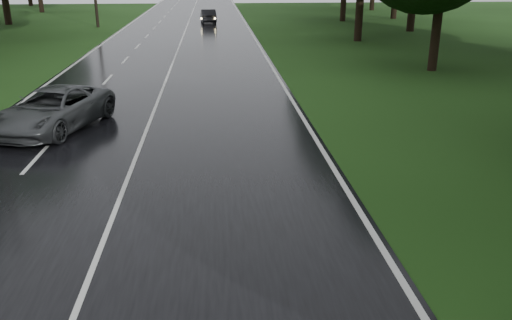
{
  "coord_description": "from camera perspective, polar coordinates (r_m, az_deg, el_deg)",
  "views": [
    {
      "loc": [
        2.43,
        -7.47,
        5.52
      ],
      "look_at": [
        3.4,
        4.53,
        1.1
      ],
      "focal_mm": 37.15,
      "sensor_mm": 36.0,
      "label": 1
    }
  ],
  "objects": [
    {
      "name": "tree_left_f",
      "position": [
        60.25,
        -25.06,
        13.08
      ],
      "size": [
        9.38,
        9.38,
        14.66
      ],
      "primitive_type": null,
      "color": "black",
      "rests_on": "ground"
    },
    {
      "name": "utility_pole_far",
      "position": [
        54.53,
        -16.63,
        13.54
      ],
      "size": [
        1.8,
        0.28,
        10.77
      ],
      "primitive_type": null,
      "color": "black",
      "rests_on": "ground"
    },
    {
      "name": "tree_right_e",
      "position": [
        43.23,
        10.87,
        12.48
      ],
      "size": [
        9.43,
        9.43,
        14.73
      ],
      "primitive_type": null,
      "color": "black",
      "rests_on": "ground"
    },
    {
      "name": "tree_right_d",
      "position": [
        31.74,
        18.38,
        9.14
      ],
      "size": [
        7.77,
        7.77,
        12.15
      ],
      "primitive_type": null,
      "color": "black",
      "rests_on": "ground"
    },
    {
      "name": "road",
      "position": [
        28.12,
        -9.59,
        8.6
      ],
      "size": [
        12.0,
        140.0,
        0.04
      ],
      "primitive_type": "cube",
      "color": "black",
      "rests_on": "ground"
    },
    {
      "name": "lane_center",
      "position": [
        28.11,
        -9.6,
        8.65
      ],
      "size": [
        0.12,
        140.0,
        0.01
      ],
      "primitive_type": "cube",
      "color": "silver",
      "rests_on": "road"
    },
    {
      "name": "grey_car",
      "position": [
        20.09,
        -20.96,
        5.13
      ],
      "size": [
        3.87,
        5.71,
        1.45
      ],
      "primitive_type": "imported",
      "rotation": [
        0.0,
        0.0,
        5.98
      ],
      "color": "#434648",
      "rests_on": "road"
    },
    {
      "name": "far_car",
      "position": [
        56.26,
        -5.17,
        15.18
      ],
      "size": [
        1.71,
        4.18,
        1.35
      ],
      "primitive_type": "imported",
      "rotation": [
        0.0,
        0.0,
        3.21
      ],
      "color": "black",
      "rests_on": "road"
    },
    {
      "name": "tree_right_f",
      "position": [
        58.98,
        9.29,
        14.54
      ],
      "size": [
        10.08,
        10.08,
        15.75
      ],
      "primitive_type": null,
      "color": "black",
      "rests_on": "ground"
    }
  ]
}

